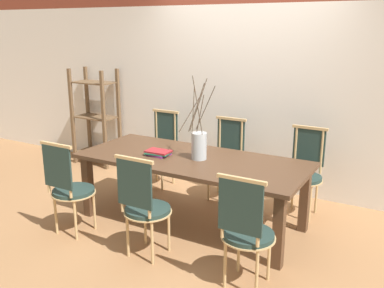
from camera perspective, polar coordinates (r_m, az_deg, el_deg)
name	(u,v)px	position (r m, az deg, el deg)	size (l,w,h in m)	color
ground_plane	(192,222)	(4.67, 0.00, -10.38)	(16.00, 16.00, 0.00)	#9E7047
wall_rear	(246,62)	(5.43, 7.19, 10.76)	(12.00, 0.06, 3.20)	white
dining_table	(192,166)	(4.43, 0.00, -2.96)	(2.38, 1.01, 0.72)	#4C3321
chair_near_leftend	(69,186)	(4.41, -16.08, -5.38)	(0.44, 0.44, 0.98)	#233833
chair_near_left	(144,204)	(3.84, -6.41, -7.97)	(0.44, 0.44, 0.98)	#233833
chair_near_center	(246,229)	(3.41, 7.21, -11.19)	(0.44, 0.44, 0.98)	#233833
chair_far_leftend	(161,147)	(5.60, -4.16, -0.35)	(0.44, 0.44, 0.98)	#233833
chair_far_left	(226,157)	(5.15, 4.55, -1.76)	(0.44, 0.44, 0.98)	#233833
chair_far_center	(304,170)	(4.85, 14.74, -3.35)	(0.44, 0.44, 0.98)	#233833
vase_centerpiece	(199,145)	(4.33, 0.94, -0.11)	(0.32, 0.28, 0.85)	#B2BCC1
book_stack	(158,153)	(4.50, -4.51, -1.18)	(0.27, 0.21, 0.05)	#842D8C
shelving_rack	(96,117)	(6.57, -12.72, 3.49)	(0.66, 0.38, 1.44)	brown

